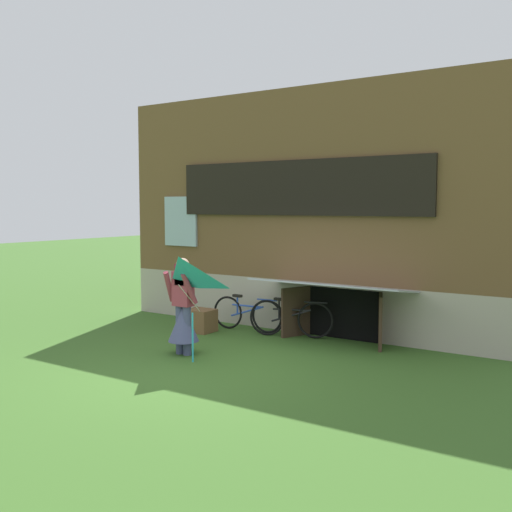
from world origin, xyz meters
The scene contains 7 objects.
ground_plane centered at (0.00, 0.00, 0.00)m, with size 60.00×60.00×0.00m, color #386023.
log_house centered at (0.00, 5.70, 2.40)m, with size 8.49×6.52×4.81m.
person centered at (-0.71, 0.41, 0.69)m, with size 0.61×0.52×1.64m.
kite centered at (-0.35, -0.11, 1.32)m, with size 0.88×0.87×1.63m.
bicycle_black centered at (0.13, 2.57, 0.36)m, with size 1.57×0.54×0.75m.
bicycle_blue centered at (-0.88, 2.55, 0.35)m, with size 1.58×0.16×0.72m.
wooden_crate centered at (-1.61, 1.99, 0.22)m, with size 0.54×0.46×0.45m, color brown.
Camera 1 is at (5.74, -7.10, 2.52)m, focal length 41.43 mm.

